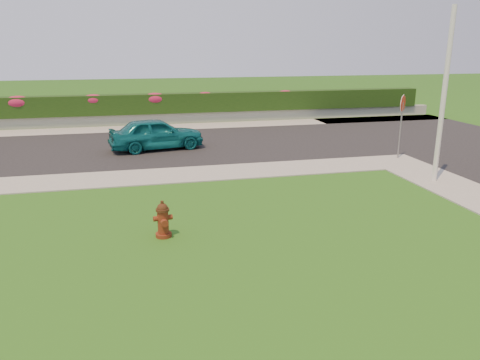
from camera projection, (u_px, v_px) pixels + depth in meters
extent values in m
plane|color=black|center=(313.00, 305.00, 8.12)|extent=(120.00, 120.00, 0.00)
cube|color=black|center=(82.00, 150.00, 20.11)|extent=(26.00, 8.00, 0.04)
cube|color=gray|center=(36.00, 184.00, 15.22)|extent=(24.00, 2.00, 0.04)
cube|color=gray|center=(395.00, 162.00, 18.07)|extent=(2.00, 2.00, 0.04)
cube|color=gray|center=(166.00, 127.00, 25.67)|extent=(34.00, 2.00, 0.04)
cube|color=gray|center=(164.00, 118.00, 27.00)|extent=(34.00, 0.40, 0.60)
cube|color=black|center=(163.00, 103.00, 26.85)|extent=(32.00, 0.90, 1.10)
cylinder|color=#4B110B|center=(164.00, 235.00, 11.04)|extent=(0.38, 0.38, 0.09)
cylinder|color=#4B110B|center=(163.00, 221.00, 10.94)|extent=(0.26, 0.26, 0.58)
cylinder|color=black|center=(162.00, 210.00, 10.86)|extent=(0.31, 0.31, 0.06)
sphere|color=black|center=(162.00, 208.00, 10.85)|extent=(0.26, 0.26, 0.26)
cylinder|color=black|center=(162.00, 203.00, 10.81)|extent=(0.08, 0.08, 0.08)
cylinder|color=#4B110B|center=(156.00, 219.00, 10.86)|extent=(0.12, 0.13, 0.12)
cylinder|color=#4B110B|center=(170.00, 217.00, 10.97)|extent=(0.12, 0.13, 0.12)
cylinder|color=#4B110B|center=(164.00, 223.00, 10.78)|extent=(0.18, 0.15, 0.17)
imported|color=#0C5C62|center=(156.00, 134.00, 20.00)|extent=(4.19, 2.29, 1.35)
cylinder|color=silver|center=(444.00, 98.00, 14.73)|extent=(0.16, 0.16, 5.53)
cylinder|color=slate|center=(400.00, 131.00, 18.34)|extent=(0.06, 0.06, 2.24)
cylinder|color=#BD0C0F|center=(403.00, 103.00, 18.05)|extent=(0.49, 0.47, 0.65)
cylinder|color=white|center=(403.00, 103.00, 18.05)|extent=(0.51, 0.49, 0.69)
ellipsoid|color=#BB205D|center=(18.00, 102.00, 24.99)|extent=(1.38, 0.89, 0.69)
ellipsoid|color=#BB205D|center=(93.00, 100.00, 25.84)|extent=(1.23, 0.79, 0.61)
ellipsoid|color=#BB205D|center=(155.00, 99.00, 26.58)|extent=(1.33, 0.85, 0.66)
ellipsoid|color=#BB205D|center=(205.00, 97.00, 27.20)|extent=(1.08, 0.69, 0.54)
ellipsoid|color=#BB205D|center=(285.00, 95.00, 28.28)|extent=(1.08, 0.69, 0.54)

